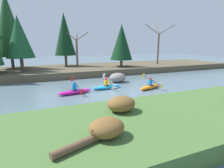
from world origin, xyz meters
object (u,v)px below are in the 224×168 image
(boulder_midstream, at_px, (118,78))
(driftwood_log, at_px, (88,141))
(kayaker_trailing, at_px, (75,91))
(kayaker_middle, at_px, (108,87))
(kayaker_lead, at_px, (151,86))

(boulder_midstream, distance_m, driftwood_log, 12.62)
(boulder_midstream, xyz_separation_m, driftwood_log, (-5.97, -11.11, 0.39))
(kayaker_trailing, bearing_deg, kayaker_middle, -0.45)
(driftwood_log, bearing_deg, boulder_midstream, 42.33)
(kayaker_lead, bearing_deg, driftwood_log, -155.39)
(kayaker_middle, xyz_separation_m, boulder_midstream, (1.89, 2.19, 0.28))
(kayaker_lead, relative_size, driftwood_log, 1.19)
(kayaker_lead, distance_m, kayaker_trailing, 6.44)
(kayaker_lead, bearing_deg, boulder_midstream, 93.55)
(kayaker_middle, distance_m, kayaker_trailing, 2.96)
(kayaker_lead, xyz_separation_m, driftwood_log, (-7.54, -7.59, 0.64))
(kayaker_middle, height_order, boulder_midstream, kayaker_middle)
(kayaker_middle, height_order, kayaker_trailing, same)
(kayaker_middle, relative_size, kayaker_trailing, 1.00)
(kayaker_lead, height_order, kayaker_middle, same)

